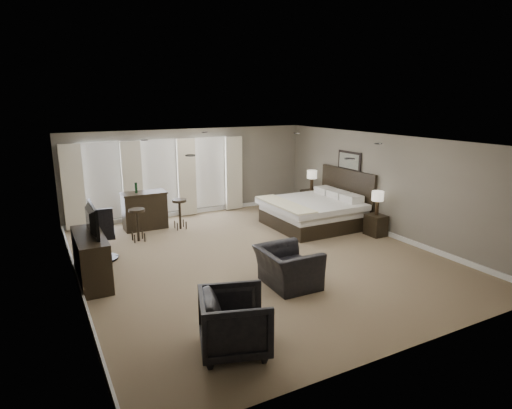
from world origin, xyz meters
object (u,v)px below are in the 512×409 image
lamp_far (312,180)px  bar_stool_right (180,214)px  tv (89,232)px  desk_chair (101,233)px  armchair_far (235,319)px  nightstand_near (376,225)px  lamp_near (377,203)px  bar_counter (145,210)px  bed (315,199)px  dresser (91,259)px  armchair_near (288,261)px  bar_stool_left (138,225)px  nightstand_far (311,200)px

lamp_far → bar_stool_right: 4.35m
tv → desk_chair: (0.37, 1.12, -0.40)m
armchair_far → nightstand_near: bearing=-43.4°
lamp_near → bar_counter: size_ratio=0.53×
bed → bar_stool_right: bearing=156.6°
dresser → bed: bearing=10.2°
lamp_far → dresser: (-6.92, -2.53, -0.49)m
lamp_far → armchair_far: lamp_far is taller
dresser → desk_chair: size_ratio=1.33×
armchair_near → desk_chair: 4.19m
lamp_far → bar_stool_left: (-5.57, -0.47, -0.55)m
armchair_near → desk_chair: bearing=44.9°
armchair_near → bar_counter: bar_counter is taller
bed → desk_chair: size_ratio=1.94×
lamp_near → bar_stool_right: bearing=145.8°
nightstand_near → armchair_near: (-3.67, -1.54, 0.22)m
lamp_far → armchair_near: (-3.67, -4.44, -0.48)m
bar_stool_right → desk_chair: size_ratio=0.67×
nightstand_near → bar_stool_right: 5.22m
nightstand_far → armchair_near: bearing=-129.5°
dresser → tv: tv is taller
lamp_far → bar_counter: bearing=174.3°
bar_counter → armchair_near: bearing=-73.4°
desk_chair → bed: bearing=-172.2°
armchair_far → bar_stool_left: size_ratio=1.16×
armchair_far → bar_stool_right: size_ratio=1.17×
nightstand_far → dresser: size_ratio=0.39×
nightstand_near → armchair_near: armchair_near is taller
tv → bar_counter: 3.56m
nightstand_near → armchair_far: armchair_far is taller
armchair_far → desk_chair: 4.66m
nightstand_far → desk_chair: 6.71m
nightstand_near → armchair_near: size_ratio=0.48×
dresser → bar_counter: bearing=59.8°
lamp_far → bar_counter: size_ratio=0.55×
nightstand_near → desk_chair: (-6.55, 1.49, 0.34)m
armchair_far → armchair_near: bearing=-32.8°
dresser → armchair_near: bearing=-30.4°
bar_counter → bar_stool_right: bearing=-30.1°
bar_stool_right → armchair_far: bearing=-101.0°
bar_stool_left → armchair_far: bearing=-89.1°
bar_counter → desk_chair: bearing=-126.1°
armchair_near → bar_stool_left: size_ratio=1.36×
nightstand_far → tv: tv is taller
nightstand_far → lamp_near: bearing=-90.0°
desk_chair → dresser: bearing=80.1°
dresser → armchair_far: bearing=-67.1°
nightstand_near → bar_counter: size_ratio=0.47×
armchair_near → bar_counter: (-1.48, 4.96, 0.02)m
bar_counter → bar_stool_right: (0.83, -0.48, -0.10)m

